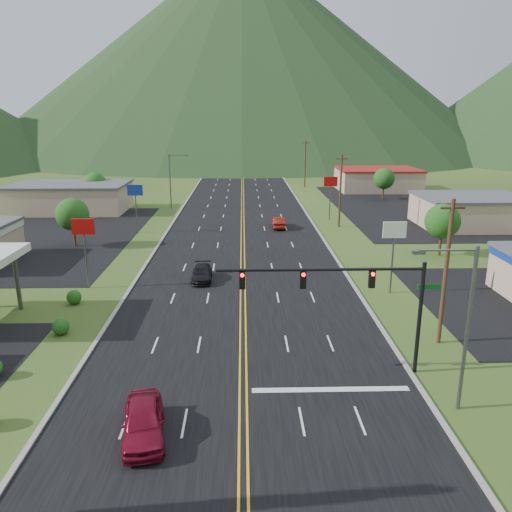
{
  "coord_description": "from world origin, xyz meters",
  "views": [
    {
      "loc": [
        0.07,
        -13.18,
        15.15
      ],
      "look_at": [
        1.06,
        24.35,
        4.5
      ],
      "focal_mm": 35.0,
      "sensor_mm": 36.0,
      "label": 1
    }
  ],
  "objects_px": {
    "car_red_far": "(279,223)",
    "streetlight_west": "(172,177)",
    "traffic_signal": "(354,290)",
    "car_red_near": "(143,422)",
    "streetlight_east": "(463,319)",
    "car_dark_mid": "(202,274)"
  },
  "relations": [
    {
      "from": "streetlight_west",
      "to": "traffic_signal",
      "type": "bearing_deg",
      "value": -72.03
    },
    {
      "from": "streetlight_east",
      "to": "traffic_signal",
      "type": "bearing_deg",
      "value": 139.61
    },
    {
      "from": "car_red_near",
      "to": "car_red_far",
      "type": "relative_size",
      "value": 1.06
    },
    {
      "from": "streetlight_east",
      "to": "streetlight_west",
      "type": "distance_m",
      "value": 64.21
    },
    {
      "from": "streetlight_east",
      "to": "streetlight_west",
      "type": "relative_size",
      "value": 1.0
    },
    {
      "from": "streetlight_east",
      "to": "streetlight_west",
      "type": "xyz_separation_m",
      "value": [
        -22.86,
        60.0,
        0.0
      ]
    },
    {
      "from": "traffic_signal",
      "to": "car_red_far",
      "type": "xyz_separation_m",
      "value": [
        -1.48,
        40.4,
        -4.56
      ]
    },
    {
      "from": "traffic_signal",
      "to": "streetlight_west",
      "type": "bearing_deg",
      "value": 107.97
    },
    {
      "from": "traffic_signal",
      "to": "car_red_far",
      "type": "bearing_deg",
      "value": 92.1
    },
    {
      "from": "traffic_signal",
      "to": "streetlight_east",
      "type": "relative_size",
      "value": 1.46
    },
    {
      "from": "streetlight_west",
      "to": "car_dark_mid",
      "type": "distance_m",
      "value": 39.23
    },
    {
      "from": "streetlight_west",
      "to": "car_dark_mid",
      "type": "height_order",
      "value": "streetlight_west"
    },
    {
      "from": "traffic_signal",
      "to": "car_dark_mid",
      "type": "distance_m",
      "value": 21.14
    },
    {
      "from": "streetlight_east",
      "to": "car_red_far",
      "type": "xyz_separation_m",
      "value": [
        -6.18,
        44.4,
        -4.42
      ]
    },
    {
      "from": "streetlight_east",
      "to": "car_red_far",
      "type": "relative_size",
      "value": 1.94
    },
    {
      "from": "traffic_signal",
      "to": "streetlight_east",
      "type": "bearing_deg",
      "value": -40.39
    },
    {
      "from": "streetlight_west",
      "to": "streetlight_east",
      "type": "bearing_deg",
      "value": -69.14
    },
    {
      "from": "streetlight_west",
      "to": "car_red_near",
      "type": "relative_size",
      "value": 1.83
    },
    {
      "from": "car_red_far",
      "to": "streetlight_west",
      "type": "bearing_deg",
      "value": -42.18
    },
    {
      "from": "car_red_near",
      "to": "car_red_far",
      "type": "height_order",
      "value": "car_red_near"
    },
    {
      "from": "streetlight_east",
      "to": "car_dark_mid",
      "type": "xyz_separation_m",
      "value": [
        -15.03,
        21.83,
        -4.52
      ]
    },
    {
      "from": "traffic_signal",
      "to": "streetlight_west",
      "type": "height_order",
      "value": "streetlight_west"
    }
  ]
}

